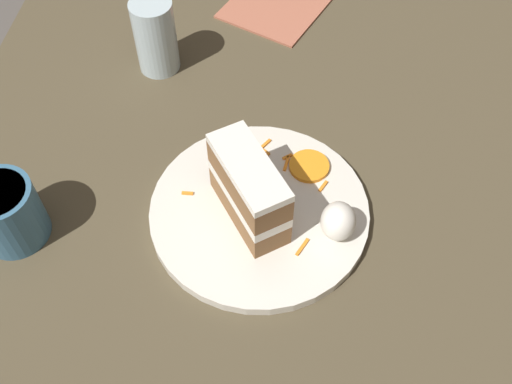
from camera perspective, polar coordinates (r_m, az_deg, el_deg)
name	(u,v)px	position (r m, az deg, el deg)	size (l,w,h in m)	color
ground_plane	(291,203)	(0.83, 3.36, -1.08)	(6.00, 6.00, 0.00)	#4C4742
dining_table	(292,197)	(0.82, 3.41, -0.49)	(1.26, 1.00, 0.03)	#4C422D
plate	(256,211)	(0.78, 0.00, -1.84)	(0.28, 0.28, 0.02)	silver
cake_slice	(246,189)	(0.73, -1.00, 0.26)	(0.13, 0.11, 0.10)	brown
cream_dollop	(335,221)	(0.74, 7.51, -2.73)	(0.05, 0.04, 0.05)	white
orange_garnish	(306,166)	(0.81, 4.79, 2.51)	(0.05, 0.05, 0.01)	orange
carrot_shreds_scatter	(263,173)	(0.80, 0.67, 1.78)	(0.18, 0.19, 0.00)	orange
drinking_glass	(153,40)	(0.95, -9.75, 14.05)	(0.06, 0.06, 0.12)	silver
coffee_mug	(3,211)	(0.79, -22.99, -1.68)	(0.08, 0.08, 0.09)	#386684
menu_card	(276,3)	(1.09, 1.93, 17.58)	(0.15, 0.18, 0.00)	#B2664C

